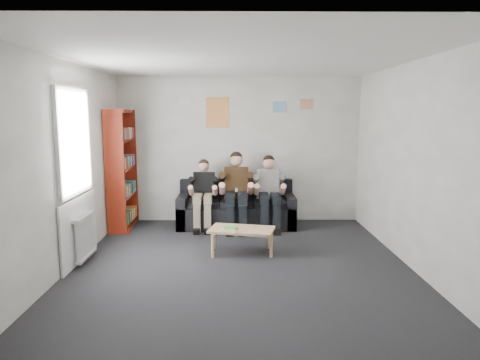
{
  "coord_description": "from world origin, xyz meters",
  "views": [
    {
      "loc": [
        -0.08,
        -5.52,
        2.01
      ],
      "look_at": [
        0.01,
        1.3,
        0.96
      ],
      "focal_mm": 32.0,
      "sensor_mm": 36.0,
      "label": 1
    }
  ],
  "objects_px": {
    "coffee_table": "(242,231)",
    "bookshelf": "(122,170)",
    "person_left": "(203,194)",
    "sofa": "(236,210)",
    "person_right": "(269,193)",
    "person_middle": "(236,192)"
  },
  "relations": [
    {
      "from": "coffee_table",
      "to": "person_left",
      "type": "relative_size",
      "value": 0.75
    },
    {
      "from": "bookshelf",
      "to": "person_left",
      "type": "relative_size",
      "value": 1.72
    },
    {
      "from": "person_middle",
      "to": "person_right",
      "type": "xyz_separation_m",
      "value": [
        0.58,
        0.0,
        -0.02
      ]
    },
    {
      "from": "coffee_table",
      "to": "person_left",
      "type": "xyz_separation_m",
      "value": [
        -0.66,
        1.4,
        0.29
      ]
    },
    {
      "from": "bookshelf",
      "to": "person_middle",
      "type": "relative_size",
      "value": 1.55
    },
    {
      "from": "coffee_table",
      "to": "bookshelf",
      "type": "bearing_deg",
      "value": 144.98
    },
    {
      "from": "person_left",
      "to": "person_middle",
      "type": "distance_m",
      "value": 0.59
    },
    {
      "from": "bookshelf",
      "to": "coffee_table",
      "type": "distance_m",
      "value": 2.65
    },
    {
      "from": "bookshelf",
      "to": "person_left",
      "type": "bearing_deg",
      "value": -6.98
    },
    {
      "from": "coffee_table",
      "to": "person_middle",
      "type": "relative_size",
      "value": 0.68
    },
    {
      "from": "person_middle",
      "to": "bookshelf",
      "type": "bearing_deg",
      "value": 178.71
    },
    {
      "from": "bookshelf",
      "to": "person_right",
      "type": "distance_m",
      "value": 2.63
    },
    {
      "from": "bookshelf",
      "to": "coffee_table",
      "type": "xyz_separation_m",
      "value": [
        2.09,
        -1.46,
        -0.72
      ]
    },
    {
      "from": "sofa",
      "to": "person_left",
      "type": "height_order",
      "value": "person_left"
    },
    {
      "from": "coffee_table",
      "to": "person_middle",
      "type": "xyz_separation_m",
      "value": [
        -0.07,
        1.39,
        0.34
      ]
    },
    {
      "from": "person_middle",
      "to": "sofa",
      "type": "bearing_deg",
      "value": 90.82
    },
    {
      "from": "sofa",
      "to": "person_left",
      "type": "bearing_deg",
      "value": -161.86
    },
    {
      "from": "person_middle",
      "to": "person_right",
      "type": "relative_size",
      "value": 1.05
    },
    {
      "from": "person_left",
      "to": "person_middle",
      "type": "relative_size",
      "value": 0.9
    },
    {
      "from": "coffee_table",
      "to": "person_left",
      "type": "bearing_deg",
      "value": 115.22
    },
    {
      "from": "bookshelf",
      "to": "person_middle",
      "type": "bearing_deg",
      "value": -6.44
    },
    {
      "from": "sofa",
      "to": "person_left",
      "type": "distance_m",
      "value": 0.69
    }
  ]
}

